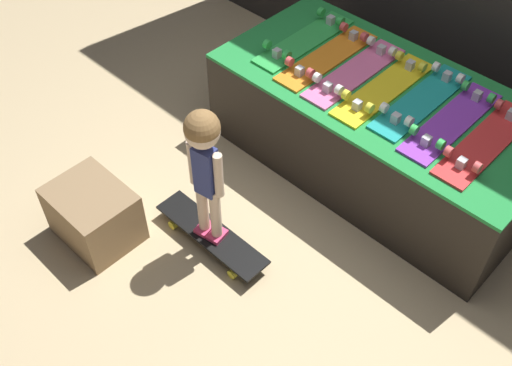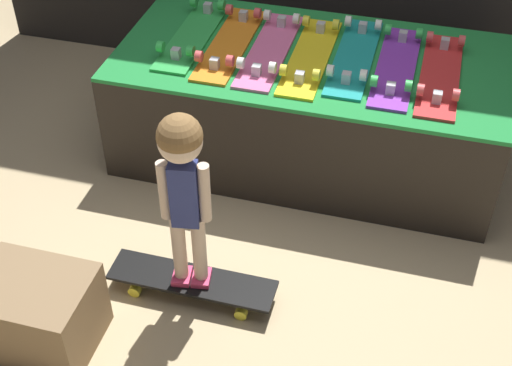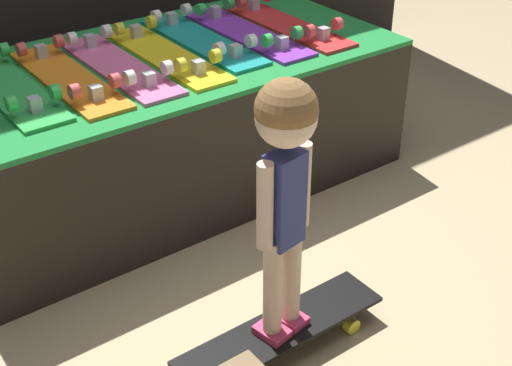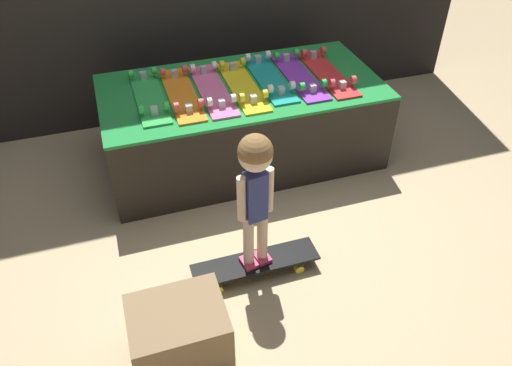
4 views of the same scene
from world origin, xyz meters
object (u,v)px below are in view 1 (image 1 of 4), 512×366
(skateboard_orange_on_rack, at_px, (327,56))
(skateboard_purple_on_rack, at_px, (452,121))
(skateboard_yellow_on_rack, at_px, (384,88))
(skateboard_teal_on_rack, at_px, (422,100))
(skateboard_red_on_rack, at_px, (486,141))
(child, at_px, (204,155))
(storage_box, at_px, (94,214))
(skateboard_on_floor, at_px, (211,235))
(skateboard_pink_on_rack, at_px, (355,71))
(skateboard_green_on_rack, at_px, (304,39))

(skateboard_orange_on_rack, relative_size, skateboard_purple_on_rack, 1.00)
(skateboard_orange_on_rack, xyz_separation_m, skateboard_purple_on_rack, (0.81, 0.00, 0.00))
(skateboard_yellow_on_rack, bearing_deg, skateboard_purple_on_rack, 2.39)
(skateboard_teal_on_rack, bearing_deg, skateboard_red_on_rack, -7.32)
(skateboard_teal_on_rack, distance_m, child, 1.22)
(skateboard_orange_on_rack, distance_m, storage_box, 1.57)
(skateboard_teal_on_rack, xyz_separation_m, skateboard_on_floor, (-0.46, -1.12, -0.52))
(skateboard_pink_on_rack, relative_size, skateboard_red_on_rack, 1.00)
(skateboard_red_on_rack, relative_size, child, 0.88)
(skateboard_teal_on_rack, bearing_deg, skateboard_purple_on_rack, -9.85)
(skateboard_green_on_rack, bearing_deg, storage_box, -95.29)
(skateboard_purple_on_rack, relative_size, skateboard_red_on_rack, 1.00)
(skateboard_yellow_on_rack, bearing_deg, skateboard_teal_on_rack, 14.42)
(skateboard_green_on_rack, distance_m, skateboard_red_on_rack, 1.22)
(skateboard_purple_on_rack, xyz_separation_m, child, (-0.66, -1.09, 0.08))
(skateboard_red_on_rack, height_order, storage_box, skateboard_red_on_rack)
(skateboard_teal_on_rack, xyz_separation_m, child, (-0.46, -1.12, 0.08))
(skateboard_pink_on_rack, xyz_separation_m, skateboard_yellow_on_rack, (0.20, -0.01, 0.00))
(skateboard_green_on_rack, xyz_separation_m, skateboard_pink_on_rack, (0.41, -0.04, 0.00))
(skateboard_red_on_rack, bearing_deg, storage_box, -133.01)
(skateboard_green_on_rack, relative_size, skateboard_purple_on_rack, 1.00)
(skateboard_orange_on_rack, distance_m, skateboard_pink_on_rack, 0.20)
(skateboard_on_floor, height_order, storage_box, storage_box)
(skateboard_green_on_rack, distance_m, child, 1.18)
(skateboard_green_on_rack, relative_size, child, 0.88)
(skateboard_teal_on_rack, height_order, skateboard_purple_on_rack, same)
(skateboard_teal_on_rack, bearing_deg, skateboard_orange_on_rack, -176.41)
(skateboard_orange_on_rack, height_order, skateboard_teal_on_rack, same)
(skateboard_pink_on_rack, height_order, skateboard_red_on_rack, same)
(storage_box, bearing_deg, skateboard_pink_on_rack, 69.55)
(skateboard_green_on_rack, relative_size, skateboard_pink_on_rack, 1.00)
(skateboard_pink_on_rack, relative_size, child, 0.88)
(skateboard_orange_on_rack, distance_m, skateboard_yellow_on_rack, 0.41)
(skateboard_orange_on_rack, bearing_deg, storage_box, -103.12)
(skateboard_orange_on_rack, xyz_separation_m, skateboard_on_floor, (0.15, -1.09, -0.52))
(skateboard_purple_on_rack, xyz_separation_m, storage_box, (-1.15, -1.47, -0.43))
(skateboard_yellow_on_rack, bearing_deg, child, -103.36)
(child, bearing_deg, skateboard_purple_on_rack, 49.26)
(skateboard_purple_on_rack, relative_size, child, 0.88)
(skateboard_pink_on_rack, xyz_separation_m, child, (-0.05, -1.08, 0.08))
(skateboard_pink_on_rack, distance_m, skateboard_red_on_rack, 0.81)
(skateboard_pink_on_rack, distance_m, child, 1.08)
(skateboard_teal_on_rack, xyz_separation_m, skateboard_red_on_rack, (0.41, -0.05, 0.00))
(skateboard_orange_on_rack, height_order, skateboard_pink_on_rack, same)
(skateboard_orange_on_rack, bearing_deg, skateboard_on_floor, -82.07)
(skateboard_yellow_on_rack, relative_size, storage_box, 1.67)
(skateboard_green_on_rack, bearing_deg, skateboard_orange_on_rack, -10.20)
(skateboard_green_on_rack, relative_size, storage_box, 1.67)
(skateboard_yellow_on_rack, bearing_deg, skateboard_on_floor, -103.36)
(skateboard_purple_on_rack, bearing_deg, child, -121.23)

